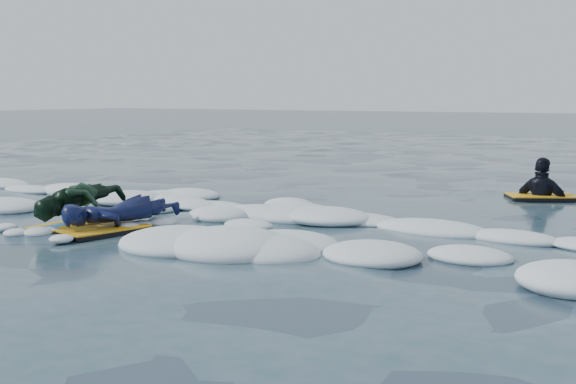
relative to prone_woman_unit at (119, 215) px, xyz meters
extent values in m
plane|color=#162A35|center=(0.60, 0.27, -0.19)|extent=(120.00, 120.00, 0.00)
cube|color=black|center=(0.00, -0.22, -0.15)|extent=(0.72, 1.04, 0.05)
cube|color=orange|center=(0.00, -0.22, -0.12)|extent=(0.69, 1.01, 0.02)
imported|color=#0A134C|center=(0.00, 0.03, 0.02)|extent=(0.78, 1.49, 0.34)
cube|color=black|center=(-0.57, -0.25, -0.15)|extent=(0.48, 0.86, 0.04)
cube|color=orange|center=(-0.57, -0.25, -0.13)|extent=(0.46, 0.84, 0.02)
cube|color=#1877B8|center=(-0.57, -0.25, -0.12)|extent=(0.17, 0.81, 0.01)
imported|color=#0D321A|center=(-0.57, -0.05, 0.08)|extent=(0.78, 1.34, 0.48)
cube|color=black|center=(3.48, 4.98, -0.15)|extent=(1.12, 0.95, 0.05)
cube|color=orange|center=(3.48, 4.98, -0.12)|extent=(1.09, 0.92, 0.02)
imported|color=black|center=(3.48, 4.98, -0.30)|extent=(0.89, 0.45, 1.47)
camera|label=1|loc=(5.75, -5.77, 1.31)|focal=45.00mm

